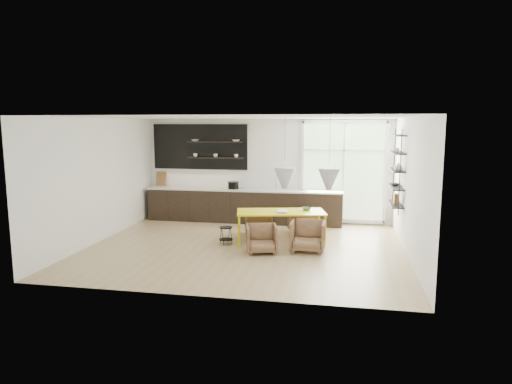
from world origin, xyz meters
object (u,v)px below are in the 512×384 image
object	(u,v)px
dining_table	(281,213)
armchair_front_right	(308,236)
armchair_front_left	(262,239)
armchair_back_left	(258,223)
armchair_back_right	(303,221)
wire_stool	(226,233)

from	to	relation	value
dining_table	armchair_front_right	xyz separation A→B (m)	(0.68, -0.62, -0.35)
dining_table	armchair_front_left	distance (m)	1.04
armchair_front_left	armchair_back_left	bearing A→B (deg)	88.49
armchair_back_right	armchair_front_right	xyz separation A→B (m)	(0.24, -1.60, 0.03)
armchair_back_right	armchair_back_left	bearing A→B (deg)	1.08
wire_stool	armchair_back_right	bearing A→B (deg)	39.86
wire_stool	armchair_front_left	bearing A→B (deg)	-29.05
armchair_back_right	wire_stool	distance (m)	2.17
armchair_back_left	armchair_back_right	xyz separation A→B (m)	(1.08, 0.40, 0.01)
dining_table	armchair_back_right	xyz separation A→B (m)	(0.44, 0.98, -0.38)
armchair_front_right	wire_stool	world-z (taller)	armchair_front_right
armchair_back_right	wire_stool	xyz separation A→B (m)	(-1.66, -1.39, -0.05)
armchair_front_left	armchair_back_right	bearing A→B (deg)	54.48
armchair_back_right	armchair_front_right	size ratio (longest dim) A/B	0.92
armchair_front_left	wire_stool	world-z (taller)	armchair_front_left
armchair_front_right	armchair_front_left	bearing A→B (deg)	-162.45
dining_table	armchair_front_right	distance (m)	0.99
armchair_back_left	armchair_front_left	distance (m)	1.54
dining_table	armchair_back_right	world-z (taller)	dining_table
armchair_back_left	armchair_back_right	bearing A→B (deg)	-174.90
armchair_back_left	armchair_front_right	size ratio (longest dim) A/B	0.88
dining_table	armchair_back_left	bearing A→B (deg)	125.02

